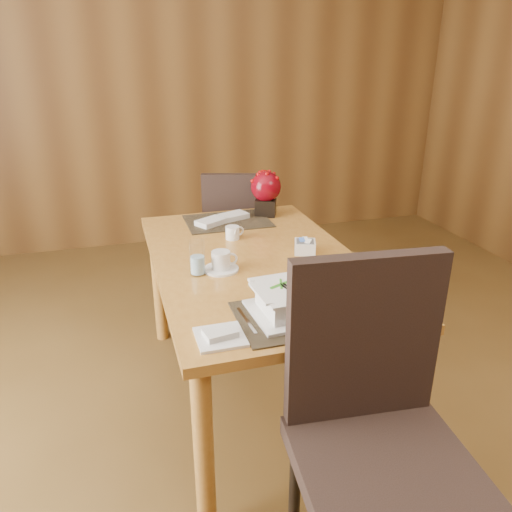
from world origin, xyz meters
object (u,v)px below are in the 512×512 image
object	(u,v)px
bread_plate	(220,337)
near_chair	(376,419)
far_chair	(239,234)
berry_decor	(266,191)
coffee_cup	(221,262)
creamer_jug	(233,233)
water_glass	(197,258)
sugar_caddy	(305,247)
soup_setting	(290,301)
dining_table	(256,278)

from	to	relation	value
bread_plate	near_chair	distance (m)	0.54
far_chair	berry_decor	bearing A→B (deg)	121.12
coffee_cup	creamer_jug	xyz separation A→B (m)	(0.14, 0.36, -0.00)
water_glass	far_chair	size ratio (longest dim) A/B	0.16
creamer_jug	sugar_caddy	size ratio (longest dim) A/B	0.94
creamer_jug	berry_decor	distance (m)	0.44
near_chair	far_chair	distance (m)	1.88
sugar_caddy	far_chair	size ratio (longest dim) A/B	0.10
water_glass	creamer_jug	bearing A→B (deg)	56.91
soup_setting	coffee_cup	world-z (taller)	soup_setting
far_chair	coffee_cup	bearing A→B (deg)	87.95
soup_setting	far_chair	world-z (taller)	far_chair
soup_setting	dining_table	bearing A→B (deg)	82.48
berry_decor	soup_setting	bearing A→B (deg)	-103.47
coffee_cup	water_glass	xyz separation A→B (m)	(-0.10, -0.01, 0.04)
creamer_jug	berry_decor	xyz separation A→B (m)	(0.28, 0.33, 0.11)
dining_table	berry_decor	xyz separation A→B (m)	(0.24, 0.61, 0.24)
water_glass	bread_plate	world-z (taller)	water_glass
sugar_caddy	berry_decor	world-z (taller)	berry_decor
soup_setting	far_chair	bearing A→B (deg)	78.81
berry_decor	bread_plate	world-z (taller)	berry_decor
sugar_caddy	berry_decor	distance (m)	0.61
soup_setting	sugar_caddy	xyz separation A→B (m)	(0.27, 0.53, -0.02)
dining_table	water_glass	size ratio (longest dim) A/B	10.04
dining_table	sugar_caddy	distance (m)	0.27
dining_table	coffee_cup	bearing A→B (deg)	-155.94
near_chair	far_chair	bearing A→B (deg)	93.07
soup_setting	bread_plate	world-z (taller)	soup_setting
water_glass	dining_table	bearing A→B (deg)	18.16
coffee_cup	bread_plate	bearing A→B (deg)	-103.16
dining_table	far_chair	size ratio (longest dim) A/B	1.58
berry_decor	creamer_jug	bearing A→B (deg)	-130.22
water_glass	berry_decor	xyz separation A→B (m)	(0.52, 0.70, 0.07)
dining_table	far_chair	bearing A→B (deg)	80.39
water_glass	far_chair	bearing A→B (deg)	66.56
creamer_jug	far_chair	world-z (taller)	far_chair
sugar_caddy	bread_plate	distance (m)	0.82
near_chair	far_chair	xyz separation A→B (m)	(0.07, 1.88, -0.07)
water_glass	creamer_jug	size ratio (longest dim) A/B	1.67
coffee_cup	water_glass	bearing A→B (deg)	-173.26
soup_setting	berry_decor	world-z (taller)	berry_decor
near_chair	creamer_jug	bearing A→B (deg)	100.95
soup_setting	near_chair	distance (m)	0.49
creamer_jug	near_chair	bearing A→B (deg)	-96.84
coffee_cup	near_chair	bearing A→B (deg)	-73.31
water_glass	berry_decor	bearing A→B (deg)	53.41
far_chair	near_chair	bearing A→B (deg)	104.35
coffee_cup	near_chair	xyz separation A→B (m)	(0.26, -0.88, -0.18)
water_glass	near_chair	world-z (taller)	near_chair
dining_table	near_chair	xyz separation A→B (m)	(0.08, -0.96, -0.04)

